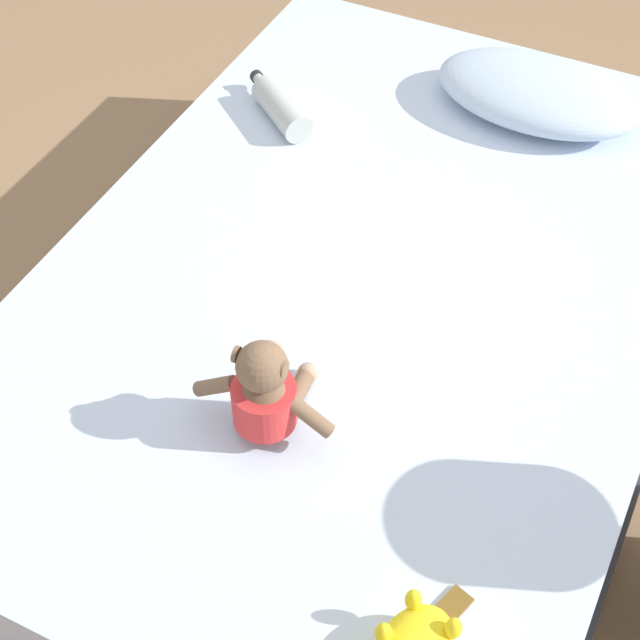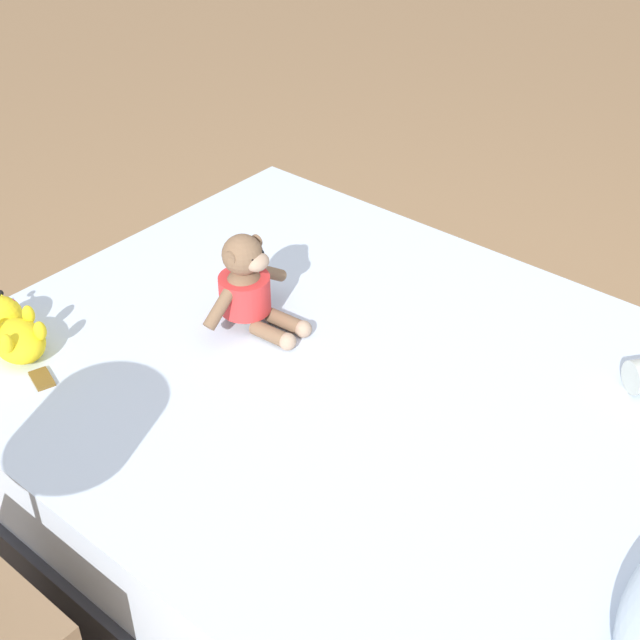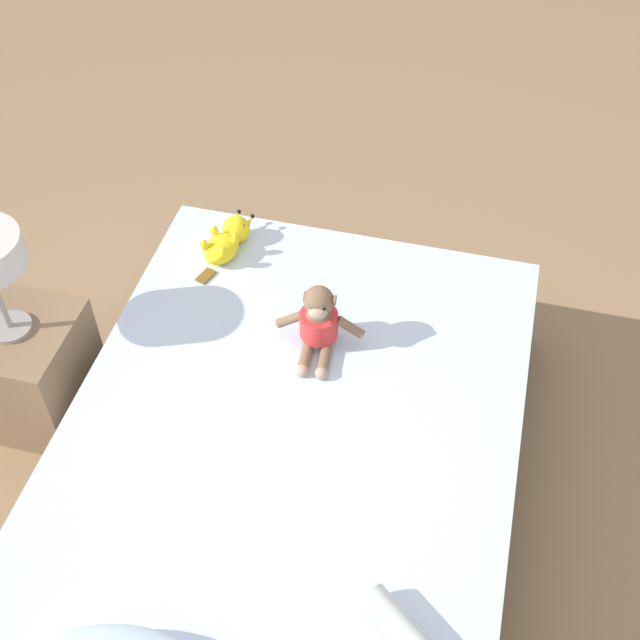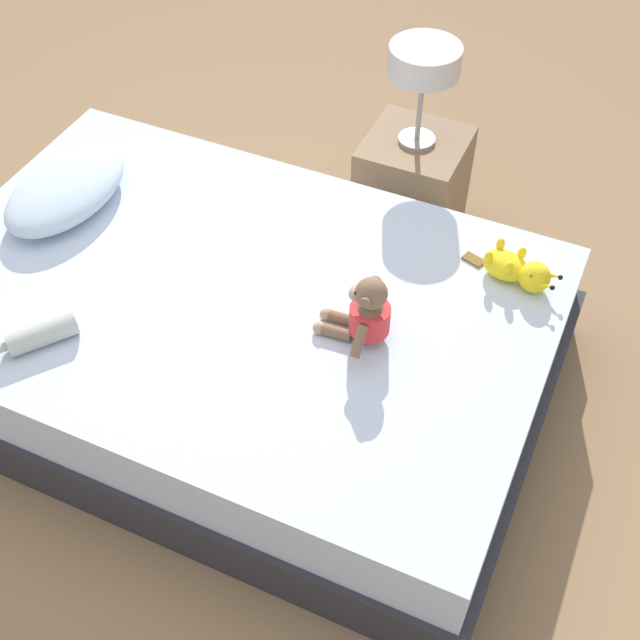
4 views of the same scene
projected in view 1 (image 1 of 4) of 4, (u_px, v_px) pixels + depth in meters
ground_plane at (362, 391)px, 2.54m from camera, size 16.00×16.00×0.00m
bed at (365, 336)px, 2.38m from camera, size 1.37×2.06×0.42m
pillow at (537, 93)px, 2.58m from camera, size 0.53×0.33×0.12m
plush_monkey at (265, 393)px, 1.88m from camera, size 0.29×0.23×0.24m
glass_bottle at (281, 108)px, 2.57m from camera, size 0.24×0.21×0.08m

